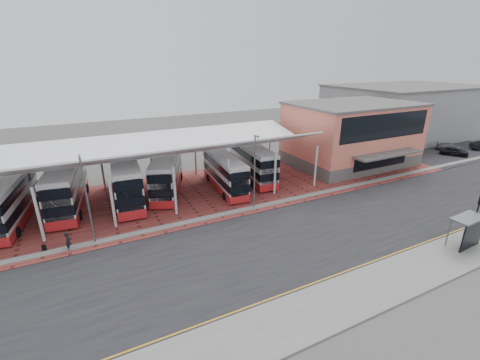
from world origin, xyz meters
The scene contains 25 objects.
ground centered at (0.00, 0.00, 0.00)m, with size 140.00×140.00×0.00m, color #474944.
road centered at (0.00, -1.00, 0.01)m, with size 120.00×14.00×0.02m, color black.
forecourt centered at (2.00, 13.00, 0.03)m, with size 72.00×16.00×0.06m, color brown.
sidewalk centered at (0.00, -9.00, 0.07)m, with size 120.00×4.00×0.14m, color slate.
north_kerb centered at (0.00, 6.20, 0.07)m, with size 120.00×0.80×0.14m, color slate.
carpark_surface centered at (44.00, 10.00, 0.04)m, with size 22.00×10.00×0.08m, color black.
yellow_line_near centered at (0.00, -7.00, 0.03)m, with size 120.00×0.12×0.01m, color #C48F1B.
yellow_line_far centered at (0.00, -6.70, 0.03)m, with size 120.00×0.12×0.01m, color #C48F1B.
canopy centered at (-6.00, 13.94, 5.80)m, with size 37.00×11.63×7.07m.
terminal centered at (23.00, 13.92, 4.66)m, with size 18.40×14.40×9.25m.
warehouse centered at (48.00, 24.00, 5.15)m, with size 30.50×20.50×10.25m.
lamp_west centered at (-14.00, 6.27, 4.36)m, with size 0.16×0.90×8.07m.
lamp_east centered at (2.00, 6.27, 4.36)m, with size 0.16×0.90×8.07m.
bus_0 centered at (-20.89, 13.97, 2.30)m, with size 4.05×11.16×4.50m.
bus_1 centered at (-15.86, 15.37, 2.47)m, with size 4.18×12.01×4.85m.
bus_2 centered at (-9.94, 14.65, 2.52)m, with size 3.62×12.16×4.94m.
bus_3 centered at (-5.15, 15.05, 2.34)m, with size 6.47×11.31×4.59m.
bus_4 centered at (1.36, 12.66, 2.18)m, with size 3.23×10.51×4.27m.
bus_5 centered at (6.22, 14.48, 2.32)m, with size 3.68×11.24×4.55m.
pedestrian centered at (-16.00, 6.00, 0.91)m, with size 0.62×0.41×1.70m, color black.
suitcase centered at (-17.89, 6.69, 0.34)m, with size 0.33×0.23×0.56m, color black.
carpark_car_a centered at (41.85, 9.08, 0.80)m, with size 1.69×4.21×1.43m, color black.
carpark_car_b centered at (44.27, 11.20, 0.71)m, with size 1.77×4.35×1.26m, color #53545B.
bus_shelter centered at (14.72, -8.70, 1.78)m, with size 3.37×1.69×2.63m.
traffic_signal_west centered at (16.76, -7.87, 2.86)m, with size 0.31×0.27×4.08m.
Camera 1 is at (-13.51, -21.36, 15.16)m, focal length 24.00 mm.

